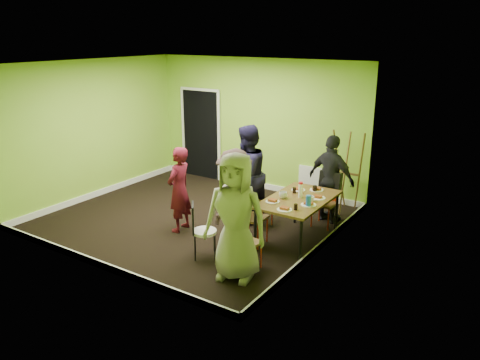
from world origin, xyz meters
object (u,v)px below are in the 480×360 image
object	(u,v)px
person_front_end	(236,217)
dining_table	(298,202)
chair_back_end	(329,188)
person_left_far	(247,175)
chair_front_end	(243,239)
blue_bottle	(308,201)
thermos	(301,191)
person_back_end	(331,179)
person_left_near	(234,198)
chair_bentwood	(200,228)
easel	(348,172)
chair_left_far	(257,199)
orange_bottle	(302,191)
person_standing	(179,189)
chair_left_near	(249,212)

from	to	relation	value
person_front_end	dining_table	bearing A→B (deg)	68.57
chair_back_end	person_left_far	size ratio (longest dim) A/B	0.54
chair_front_end	blue_bottle	distance (m)	1.23
thermos	person_back_end	distance (m)	1.06
person_left_near	chair_bentwood	bearing A→B (deg)	-20.01
dining_table	person_left_near	xyz separation A→B (m)	(-0.82, -0.62, 0.09)
dining_table	easel	xyz separation A→B (m)	(0.15, 1.78, 0.08)
person_front_end	person_left_near	bearing A→B (deg)	110.91
easel	thermos	bearing A→B (deg)	-95.17
chair_left_far	orange_bottle	size ratio (longest dim) A/B	11.62
blue_bottle	dining_table	bearing A→B (deg)	139.11
chair_front_end	easel	world-z (taller)	easel
orange_bottle	person_left_far	world-z (taller)	person_left_far
chair_left_far	blue_bottle	size ratio (longest dim) A/B	4.85
orange_bottle	person_left_near	xyz separation A→B (m)	(-0.76, -0.88, 0.00)
thermos	orange_bottle	bearing A→B (deg)	108.22
person_standing	thermos	bearing A→B (deg)	106.39
thermos	person_back_end	world-z (taller)	person_back_end
chair_left_far	orange_bottle	bearing A→B (deg)	97.85
chair_back_end	chair_left_far	bearing A→B (deg)	38.21
chair_left_near	person_back_end	bearing A→B (deg)	151.14
chair_left_far	orange_bottle	distance (m)	0.91
person_left_far	dining_table	bearing A→B (deg)	77.79
orange_bottle	person_left_far	bearing A→B (deg)	179.72
dining_table	person_left_near	distance (m)	1.04
easel	person_standing	xyz separation A→B (m)	(-2.07, -2.46, -0.04)
dining_table	chair_back_end	bearing A→B (deg)	84.10
chair_left_far	person_back_end	xyz separation A→B (m)	(1.01, 0.88, 0.31)
easel	orange_bottle	distance (m)	1.53
chair_front_end	person_front_end	distance (m)	0.45
easel	chair_bentwood	bearing A→B (deg)	-110.60
person_back_end	orange_bottle	bearing A→B (deg)	93.07
dining_table	person_left_near	world-z (taller)	person_left_near
chair_bentwood	person_back_end	world-z (taller)	person_back_end
easel	person_standing	size ratio (longest dim) A/B	1.07
person_standing	person_back_end	bearing A→B (deg)	127.03
orange_bottle	blue_bottle	bearing A→B (deg)	-55.25
chair_bentwood	person_standing	bearing A→B (deg)	-161.90
chair_left_far	chair_bentwood	xyz separation A→B (m)	(-0.08, -1.53, -0.01)
chair_front_end	chair_left_near	bearing A→B (deg)	123.34
chair_back_end	orange_bottle	size ratio (longest dim) A/B	12.84
chair_left_far	person_back_end	world-z (taller)	person_back_end
person_front_end	chair_left_near	bearing A→B (deg)	99.01
easel	blue_bottle	world-z (taller)	easel
dining_table	person_front_end	distance (m)	1.55
thermos	person_standing	world-z (taller)	person_standing
easel	person_left_far	world-z (taller)	person_left_far
thermos	person_standing	xyz separation A→B (m)	(-1.91, -0.74, -0.12)
orange_bottle	person_left_near	bearing A→B (deg)	-130.74
chair_left_near	chair_front_end	distance (m)	0.96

